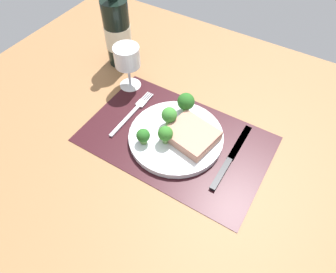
% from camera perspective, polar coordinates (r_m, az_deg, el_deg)
% --- Properties ---
extents(ground_plane, '(1.40, 1.10, 0.03)m').
position_cam_1_polar(ground_plane, '(0.81, 1.46, -1.17)').
color(ground_plane, brown).
extents(placemat, '(0.48, 0.30, 0.00)m').
position_cam_1_polar(placemat, '(0.80, 1.49, -0.44)').
color(placemat, black).
rests_on(placemat, ground_plane).
extents(plate, '(0.25, 0.25, 0.02)m').
position_cam_1_polar(plate, '(0.79, 1.50, -0.01)').
color(plate, silver).
rests_on(plate, placemat).
extents(steak, '(0.14, 0.12, 0.03)m').
position_cam_1_polar(steak, '(0.77, 4.43, 0.32)').
color(steak, tan).
rests_on(steak, plate).
extents(broccoli_back_left, '(0.04, 0.04, 0.05)m').
position_cam_1_polar(broccoli_back_left, '(0.74, -0.50, 0.50)').
color(broccoli_back_left, '#6B994C').
rests_on(broccoli_back_left, plate).
extents(broccoli_center, '(0.04, 0.04, 0.06)m').
position_cam_1_polar(broccoli_center, '(0.78, 0.24, 3.96)').
color(broccoli_center, '#6B994C').
rests_on(broccoli_center, plate).
extents(broccoli_near_steak, '(0.03, 0.03, 0.04)m').
position_cam_1_polar(broccoli_near_steak, '(0.75, -4.70, 0.12)').
color(broccoli_near_steak, '#5B8942').
rests_on(broccoli_near_steak, plate).
extents(broccoli_near_fork, '(0.05, 0.05, 0.06)m').
position_cam_1_polar(broccoli_near_fork, '(0.81, 3.39, 6.56)').
color(broccoli_near_fork, '#6B994C').
rests_on(broccoli_near_fork, plate).
extents(fork, '(0.02, 0.19, 0.01)m').
position_cam_1_polar(fork, '(0.86, -6.74, 4.47)').
color(fork, silver).
rests_on(fork, placemat).
extents(knife, '(0.02, 0.23, 0.01)m').
position_cam_1_polar(knife, '(0.76, 11.37, -4.50)').
color(knife, black).
rests_on(knife, placemat).
extents(wine_bottle, '(0.08, 0.08, 0.30)m').
position_cam_1_polar(wine_bottle, '(0.99, -9.47, 18.83)').
color(wine_bottle, black).
rests_on(wine_bottle, ground_plane).
extents(wine_glass, '(0.07, 0.07, 0.14)m').
position_cam_1_polar(wine_glass, '(0.89, -7.70, 14.28)').
color(wine_glass, silver).
rests_on(wine_glass, ground_plane).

